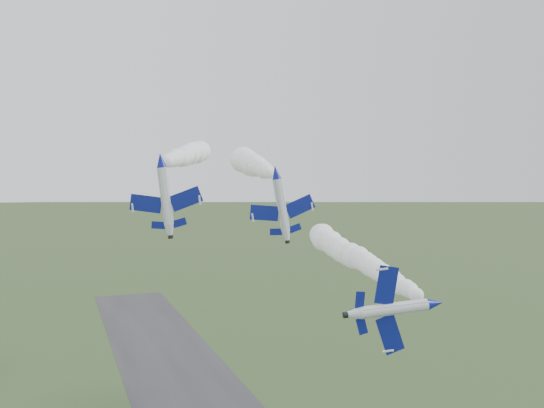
# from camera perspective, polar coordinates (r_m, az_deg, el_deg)

# --- Properties ---
(jet_lead) EXTENTS (4.69, 12.00, 9.89)m
(jet_lead) POSITION_cam_1_polar(r_m,az_deg,el_deg) (72.54, 15.16, -9.04)
(jet_lead) COLOR silver
(smoke_trail_jet_lead) EXTENTS (13.80, 55.25, 4.68)m
(smoke_trail_jet_lead) POSITION_cam_1_polar(r_m,az_deg,el_deg) (100.62, 7.91, -5.02)
(smoke_trail_jet_lead) COLOR white
(jet_pair_left) EXTENTS (10.18, 11.83, 3.06)m
(jet_pair_left) POSITION_cam_1_polar(r_m,az_deg,el_deg) (86.23, -10.43, 4.10)
(jet_pair_left) COLOR silver
(smoke_trail_jet_pair_left) EXTENTS (22.52, 52.49, 4.61)m
(smoke_trail_jet_pair_left) POSITION_cam_1_polar(r_m,az_deg,el_deg) (116.12, -8.02, 4.57)
(smoke_trail_jet_pair_left) COLOR white
(jet_pair_right) EXTENTS (9.86, 11.82, 3.21)m
(jet_pair_right) POSITION_cam_1_polar(r_m,az_deg,el_deg) (89.94, 0.37, 3.01)
(jet_pair_right) COLOR silver
(smoke_trail_jet_pair_right) EXTENTS (14.44, 56.23, 5.72)m
(smoke_trail_jet_pair_right) POSITION_cam_1_polar(r_m,az_deg,el_deg) (120.12, -1.86, 3.74)
(smoke_trail_jet_pair_right) COLOR white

